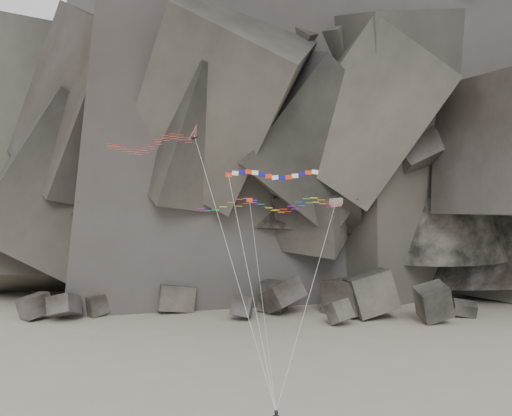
# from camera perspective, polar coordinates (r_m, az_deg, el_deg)

# --- Properties ---
(ground) EXTENTS (260.00, 260.00, 0.00)m
(ground) POSITION_cam_1_polar(r_m,az_deg,el_deg) (59.45, -0.42, -17.54)
(ground) COLOR #9F9280
(ground) RESTS_ON ground
(headland) EXTENTS (110.00, 70.00, 84.00)m
(headland) POSITION_cam_1_polar(r_m,az_deg,el_deg) (128.44, 2.47, 11.24)
(headland) COLOR #504A42
(headland) RESTS_ON ground
(boulder_field) EXTENTS (72.65, 16.50, 8.54)m
(boulder_field) POSITION_cam_1_polar(r_m,az_deg,el_deg) (93.32, 2.68, -9.31)
(boulder_field) COLOR #47423F
(boulder_field) RESTS_ON ground
(delta_kite) EXTENTS (18.64, 13.30, 24.64)m
(delta_kite) POSITION_cam_1_polar(r_m,az_deg,el_deg) (59.81, -10.97, 6.31)
(delta_kite) COLOR red
(delta_kite) RESTS_ON ground
(banner_kite) EXTENTS (9.52, 14.26, 20.03)m
(banner_kite) POSITION_cam_1_polar(r_m,az_deg,el_deg) (58.40, 1.56, 3.26)
(banner_kite) COLOR red
(banner_kite) RESTS_ON ground
(parafoil_kite) EXTENTS (15.31, 14.38, 17.13)m
(parafoil_kite) POSITION_cam_1_polar(r_m,az_deg,el_deg) (58.24, 0.71, 0.37)
(parafoil_kite) COLOR #CFE40C
(parafoil_kite) RESTS_ON ground
(pennant_kite) EXTENTS (3.54, 11.50, 17.08)m
(pennant_kite) POSITION_cam_1_polar(r_m,az_deg,el_deg) (54.85, -0.31, -2.27)
(pennant_kite) COLOR red
(pennant_kite) RESTS_ON ground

